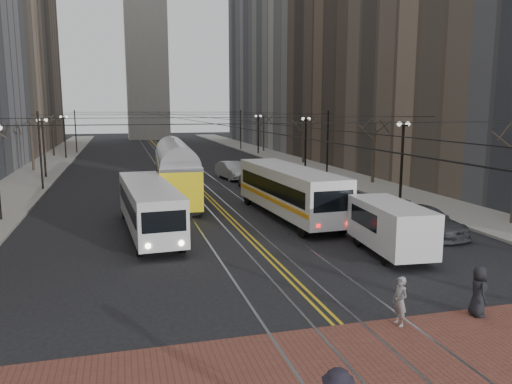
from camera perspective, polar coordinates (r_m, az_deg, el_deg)
ground at (r=17.48m, az=7.97°, el=-13.53°), size 260.00×260.00×0.00m
sidewalk_left at (r=60.72m, az=-23.24°, el=2.37°), size 5.00×140.00×0.15m
sidewalk_right at (r=63.83m, az=4.50°, el=3.42°), size 5.00×140.00×0.15m
crosswalk_band at (r=14.26m, az=14.67°, el=-19.33°), size 25.00×6.00×0.01m
streetcar_rails at (r=60.47m, az=-9.02°, el=2.93°), size 4.80×130.00×0.02m
centre_lines at (r=60.47m, az=-9.02°, el=2.93°), size 0.42×130.00×0.01m
building_left_far at (r=103.37m, az=-26.81°, el=15.85°), size 16.00×20.00×40.00m
building_right_mid at (r=69.39m, az=13.00°, el=17.72°), size 16.00×20.00×34.00m
building_right_far at (r=106.51m, az=2.45°, el=16.61°), size 16.00×20.00×40.00m
lamp_posts at (r=44.15m, az=-6.78°, el=4.23°), size 27.60×57.20×5.60m
street_trees at (r=50.57m, az=-7.88°, el=4.87°), size 31.68×53.28×5.60m
trolley_wires at (r=50.09m, az=-7.84°, el=5.94°), size 25.96×120.00×6.60m
transit_bus at (r=28.02m, az=-12.14°, el=-1.87°), size 3.03×11.24×2.78m
streetcar at (r=38.31m, az=-9.18°, el=1.72°), size 3.46×14.58×3.41m
rear_bus at (r=31.43m, az=3.76°, el=-0.09°), size 3.34×12.26×3.16m
cargo_van at (r=24.29m, az=15.09°, el=-4.12°), size 2.59×5.70×2.45m
sedan_grey at (r=43.13m, az=-0.86°, el=1.35°), size 2.21×4.26×1.38m
sedan_silver at (r=48.77m, az=-2.74°, el=2.49°), size 2.61×5.43×1.72m
sedan_parked at (r=28.80m, az=18.86°, el=-3.15°), size 2.91×5.48×1.51m
pedestrian_a at (r=18.34m, az=24.07°, el=-10.31°), size 0.73×0.93×1.69m
pedestrian_b at (r=16.76m, az=16.14°, el=-11.89°), size 0.44×0.62×1.59m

